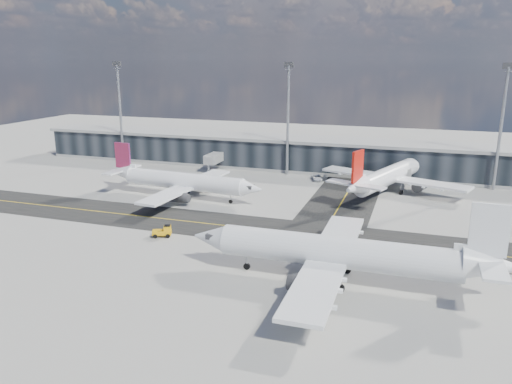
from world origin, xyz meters
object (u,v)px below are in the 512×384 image
baggage_tug (164,231)px  service_van (317,178)px  airliner_redtail (390,175)px  airliner_near (342,253)px  airliner_af (182,181)px

baggage_tug → service_van: (16.71, 48.88, -0.33)m
airliner_redtail → airliner_near: airliner_near is taller
airliner_redtail → service_van: airliner_redtail is taller
airliner_near → baggage_tug: size_ratio=12.17×
airliner_af → airliner_near: size_ratio=0.87×
airliner_af → airliner_near: 51.31m
airliner_af → service_van: size_ratio=7.75×
airliner_af → airliner_redtail: bearing=118.7°
airliner_af → service_van: (24.98, 25.28, -3.03)m
airliner_af → service_van: 35.67m
baggage_tug → airliner_redtail: bearing=118.5°
airliner_af → airliner_near: bearing=56.3°
service_van → airliner_af: bearing=-154.1°
airliner_near → baggage_tug: airliner_near is taller
airliner_near → service_van: (-15.20, 57.19, -3.59)m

